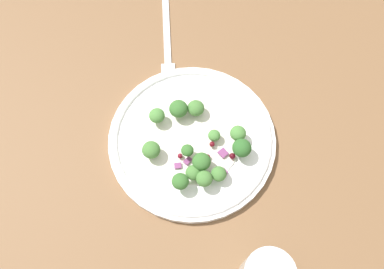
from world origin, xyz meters
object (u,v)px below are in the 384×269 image
Objects in this scene: plate at (192,139)px; fork at (167,42)px; broccoli_floret_0 at (151,150)px; broccoli_floret_1 at (180,181)px; broccoli_floret_2 at (196,108)px.

fork is at bearing -142.68° from plate.
plate is 1.53× the size of fork.
broccoli_floret_0 is (5.04, -4.52, 2.25)cm from plate.
broccoli_floret_1 reaches higher than fork.
plate is 9.38× the size of broccoli_floret_0.
broccoli_floret_1 is at bearing 13.45° from broccoli_floret_2.
broccoli_floret_2 is (-4.36, -1.28, 2.00)cm from plate.
broccoli_floret_0 is at bearing 19.68° from fork.
fork is (-20.67, -7.39, -2.86)cm from broccoli_floret_0.
fork is at bearing -160.32° from broccoli_floret_0.
plate is 9.69× the size of broccoli_floret_2.
broccoli_floret_2 is at bearing 43.32° from fork.
plate is at bearing 37.32° from fork.
plate is at bearing 138.14° from broccoli_floret_0.
plate is 7.13cm from broccoli_floret_0.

